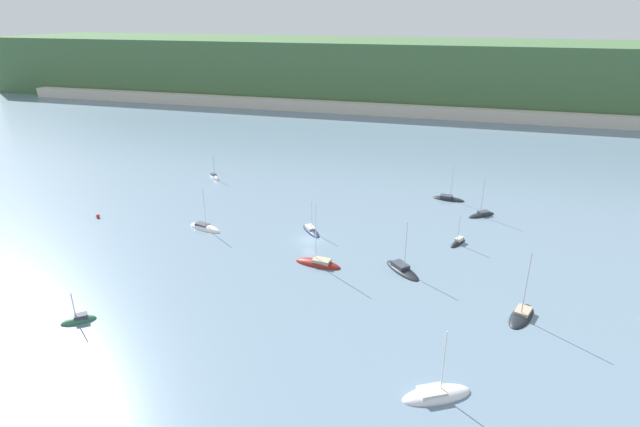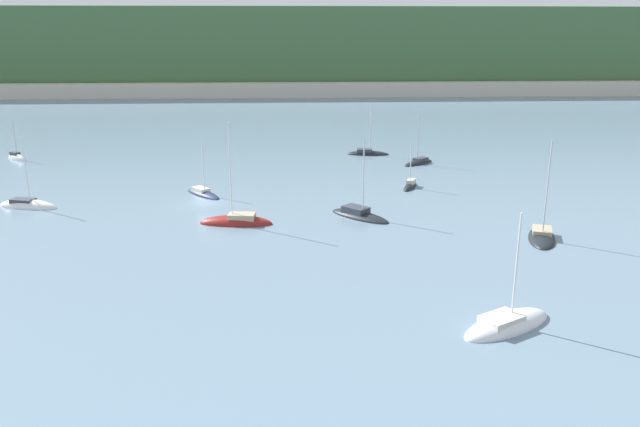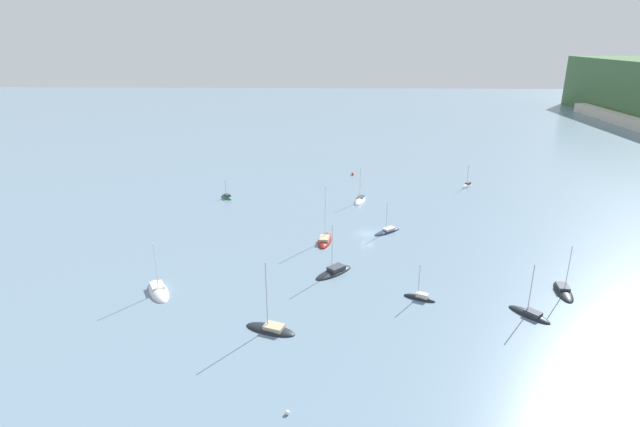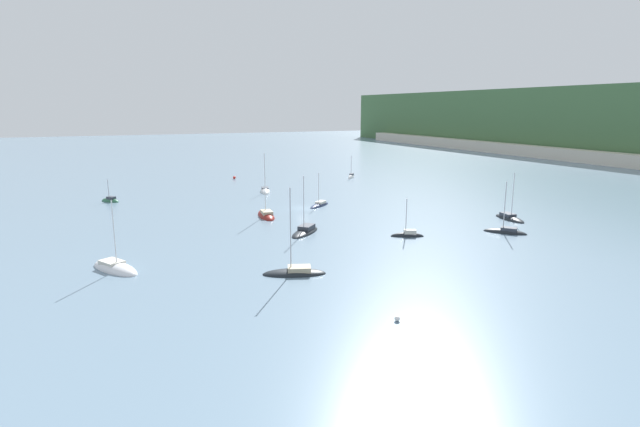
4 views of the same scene
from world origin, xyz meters
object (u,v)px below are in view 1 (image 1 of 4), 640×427
at_px(sailboat_8, 79,321).
at_px(sailboat_10, 214,178).
at_px(sailboat_2, 521,316).
at_px(mooring_buoy_0, 98,216).
at_px(sailboat_7, 436,396).
at_px(sailboat_3, 458,243).
at_px(sailboat_6, 311,231).
at_px(sailboat_9, 482,215).
at_px(sailboat_4, 318,264).
at_px(sailboat_1, 448,199).
at_px(sailboat_5, 205,229).
at_px(sailboat_0, 402,270).

relative_size(sailboat_8, sailboat_10, 0.77).
xyz_separation_m(sailboat_2, mooring_buoy_0, (-82.14, 13.69, 0.29)).
bearing_deg(sailboat_7, sailboat_3, 59.33).
xyz_separation_m(sailboat_6, mooring_buoy_0, (-44.80, -5.98, 0.31)).
height_order(sailboat_2, sailboat_10, sailboat_2).
xyz_separation_m(sailboat_6, sailboat_10, (-33.83, 24.71, 0.00)).
relative_size(sailboat_7, sailboat_9, 1.10).
height_order(sailboat_2, sailboat_8, sailboat_2).
bearing_deg(sailboat_4, sailboat_1, -110.80).
distance_m(sailboat_2, sailboat_7, 21.99).
bearing_deg(mooring_buoy_0, sailboat_5, 2.73).
relative_size(sailboat_5, sailboat_9, 1.10).
xyz_separation_m(sailboat_4, sailboat_10, (-39.17, 37.63, -0.01)).
relative_size(sailboat_6, sailboat_9, 0.83).
distance_m(sailboat_1, sailboat_2, 47.08).
distance_m(sailboat_4, mooring_buoy_0, 50.61).
distance_m(sailboat_3, sailboat_9, 15.96).
distance_m(sailboat_2, sailboat_10, 83.87).
distance_m(sailboat_4, sailboat_6, 13.98).
relative_size(sailboat_6, mooring_buoy_0, 9.01).
distance_m(sailboat_6, mooring_buoy_0, 45.20).
bearing_deg(sailboat_10, sailboat_5, -25.54).
distance_m(sailboat_5, mooring_buoy_0, 24.26).
distance_m(sailboat_0, sailboat_4, 14.11).
bearing_deg(sailboat_9, mooring_buoy_0, -23.31).
height_order(sailboat_4, sailboat_5, sailboat_4).
bearing_deg(sailboat_6, sailboat_5, -116.32).
xyz_separation_m(sailboat_2, sailboat_10, (-71.17, 44.38, -0.02)).
bearing_deg(sailboat_3, sailboat_6, -60.30).
height_order(sailboat_8, mooring_buoy_0, sailboat_8).
height_order(sailboat_1, sailboat_6, sailboat_1).
xyz_separation_m(sailboat_1, sailboat_6, (-24.90, -25.74, -0.01)).
relative_size(sailboat_3, sailboat_6, 0.90).
distance_m(sailboat_0, sailboat_10, 64.03).
bearing_deg(sailboat_8, sailboat_2, 158.19).
height_order(sailboat_1, sailboat_2, sailboat_2).
bearing_deg(sailboat_2, sailboat_1, -144.76).
bearing_deg(sailboat_8, sailboat_0, 174.25).
bearing_deg(sailboat_0, mooring_buoy_0, -139.10).
bearing_deg(sailboat_7, sailboat_0, 75.77).
xyz_separation_m(sailboat_1, sailboat_9, (7.26, -7.93, 0.00)).
relative_size(sailboat_4, sailboat_6, 1.71).
xyz_separation_m(sailboat_0, sailboat_3, (8.52, 13.44, -0.00)).
bearing_deg(sailboat_5, sailboat_9, 37.89).
distance_m(sailboat_0, sailboat_9, 31.54).
distance_m(sailboat_6, sailboat_10, 41.89).
xyz_separation_m(sailboat_3, sailboat_7, (-0.89, -41.50, -0.06)).
distance_m(sailboat_2, sailboat_5, 59.78).
xyz_separation_m(sailboat_3, mooring_buoy_0, (-72.63, -8.43, 0.28)).
bearing_deg(sailboat_10, sailboat_2, 8.34).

